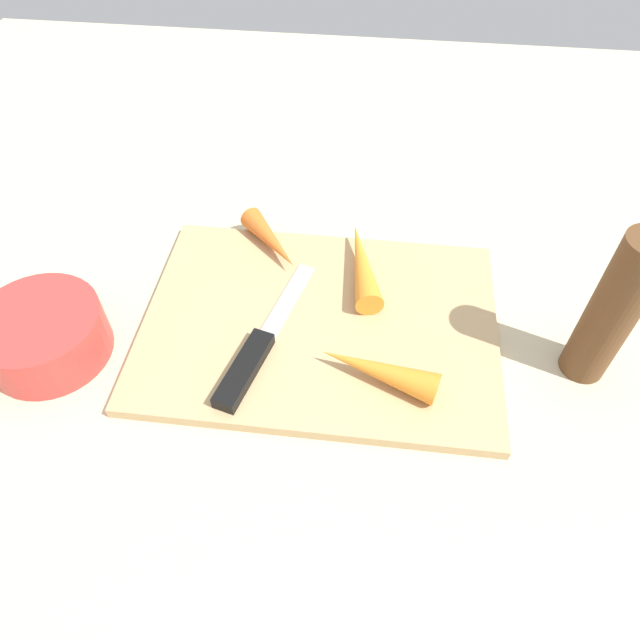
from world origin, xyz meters
TOP-DOWN VIEW (x-y plane):
  - ground_plane at (0.00, 0.00)m, footprint 1.40×1.40m
  - cutting_board at (0.00, 0.00)m, footprint 0.36×0.26m
  - knife at (0.06, 0.06)m, footprint 0.07×0.20m
  - carrot_longest at (-0.04, -0.07)m, footprint 0.05×0.13m
  - carrot_medium at (-0.06, 0.07)m, footprint 0.12×0.06m
  - carrot_shortest at (0.07, -0.10)m, footprint 0.08×0.09m
  - small_bowl at (0.26, 0.06)m, footprint 0.12×0.12m
  - pepper_grinder at (-0.26, 0.02)m, footprint 0.04×0.04m

SIDE VIEW (x-z plane):
  - ground_plane at x=0.00m, z-range 0.00..0.00m
  - cutting_board at x=0.00m, z-range 0.00..0.01m
  - knife at x=0.06m, z-range 0.01..0.02m
  - carrot_shortest at x=0.07m, z-range 0.01..0.04m
  - small_bowl at x=0.26m, z-range 0.00..0.05m
  - carrot_longest at x=-0.04m, z-range 0.01..0.04m
  - carrot_medium at x=-0.06m, z-range 0.01..0.04m
  - pepper_grinder at x=-0.26m, z-range 0.00..0.16m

